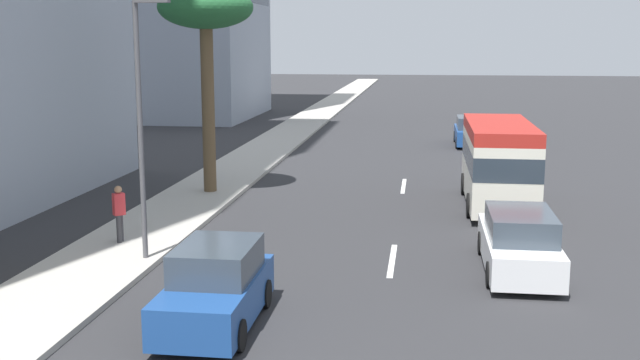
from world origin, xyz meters
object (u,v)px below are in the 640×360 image
at_px(minibus_fourth, 498,161).
at_px(pedestrian_near_lamp, 119,211).
at_px(car_second, 519,243).
at_px(street_lamp, 143,99).
at_px(car_third, 472,132).
at_px(car_lead, 216,288).
at_px(palm_tree, 206,15).

relative_size(minibus_fourth, pedestrian_near_lamp, 4.13).
bearing_deg(pedestrian_near_lamp, car_second, 133.67).
bearing_deg(street_lamp, minibus_fourth, -49.02).
relative_size(car_second, minibus_fourth, 0.70).
bearing_deg(car_third, pedestrian_near_lamp, 154.10).
bearing_deg(car_lead, car_second, 125.08).
bearing_deg(pedestrian_near_lamp, car_lead, 86.38).
xyz_separation_m(car_third, pedestrian_near_lamp, (-23.54, 11.43, 0.28)).
xyz_separation_m(palm_tree, street_lamp, (-9.25, -0.93, -2.44)).
bearing_deg(minibus_fourth, pedestrian_near_lamp, 122.27).
height_order(car_lead, car_third, car_lead).
bearing_deg(pedestrian_near_lamp, palm_tree, -135.32).
bearing_deg(car_lead, pedestrian_near_lamp, -141.89).
distance_m(minibus_fourth, palm_tree, 12.07).
bearing_deg(palm_tree, minibus_fourth, -93.23).
bearing_deg(palm_tree, car_second, -129.08).
height_order(car_third, minibus_fourth, minibus_fourth).
bearing_deg(street_lamp, pedestrian_near_lamp, 44.02).
bearing_deg(street_lamp, car_lead, -144.23).
xyz_separation_m(car_second, street_lamp, (-0.56, 9.77, 3.66)).
height_order(car_third, palm_tree, palm_tree).
height_order(minibus_fourth, palm_tree, palm_tree).
bearing_deg(car_second, palm_tree, 50.92).
distance_m(minibus_fourth, pedestrian_near_lamp, 13.45).
distance_m(car_second, street_lamp, 10.45).
height_order(car_third, pedestrian_near_lamp, pedestrian_near_lamp).
bearing_deg(minibus_fourth, car_second, 178.76).
xyz_separation_m(minibus_fourth, pedestrian_near_lamp, (-7.17, 11.36, -0.60)).
bearing_deg(palm_tree, street_lamp, -174.27).
height_order(pedestrian_near_lamp, palm_tree, palm_tree).
distance_m(car_third, pedestrian_near_lamp, 26.17).
bearing_deg(car_second, minibus_fourth, -1.24).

